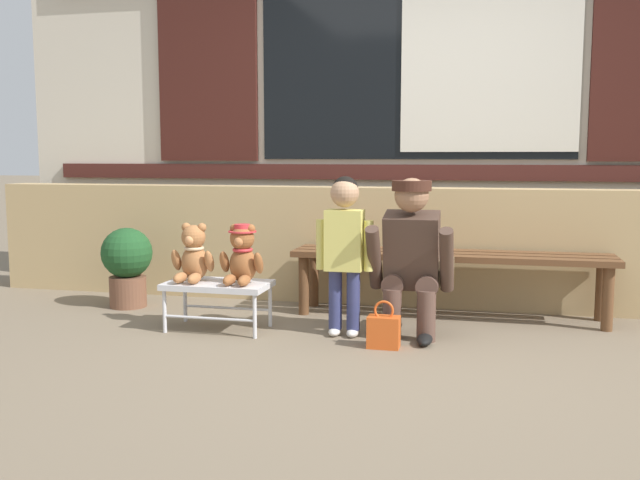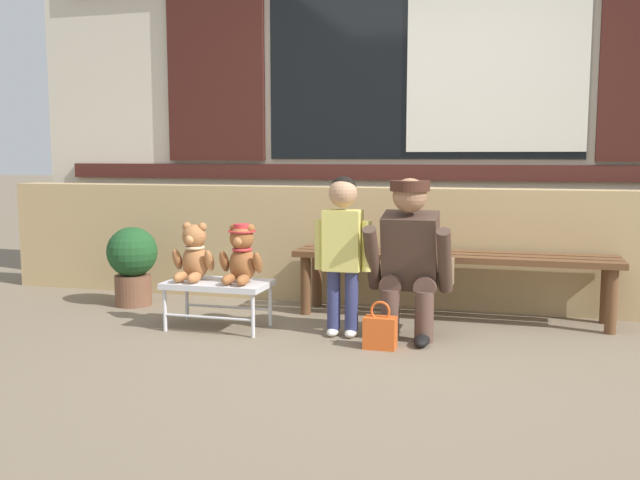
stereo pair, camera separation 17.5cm
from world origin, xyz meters
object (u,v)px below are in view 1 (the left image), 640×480
(potted_plant, at_px, (127,262))
(handbag_on_ground, at_px, (384,331))
(adult_crouching, at_px, (413,257))
(teddy_bear_plain, at_px, (193,255))
(teddy_bear_with_hat, at_px, (242,255))
(small_display_bench, at_px, (218,287))
(wooden_bench_long, at_px, (450,262))
(child_standing, at_px, (345,238))

(potted_plant, bearing_deg, handbag_on_ground, -18.40)
(adult_crouching, distance_m, handbag_on_ground, 0.49)
(teddy_bear_plain, relative_size, teddy_bear_with_hat, 1.00)
(small_display_bench, height_order, teddy_bear_with_hat, teddy_bear_with_hat)
(wooden_bench_long, relative_size, potted_plant, 3.68)
(wooden_bench_long, bearing_deg, teddy_bear_with_hat, -151.21)
(adult_crouching, bearing_deg, child_standing, -170.07)
(handbag_on_ground, bearing_deg, child_standing, 142.06)
(teddy_bear_with_hat, bearing_deg, handbag_on_ground, -11.05)
(child_standing, height_order, potted_plant, child_standing)
(wooden_bench_long, bearing_deg, child_standing, -132.70)
(teddy_bear_with_hat, height_order, potted_plant, teddy_bear_with_hat)
(wooden_bench_long, xyz_separation_m, teddy_bear_with_hat, (-1.22, -0.67, 0.10))
(teddy_bear_plain, xyz_separation_m, teddy_bear_with_hat, (0.32, 0.00, 0.01))
(teddy_bear_with_hat, bearing_deg, child_standing, 3.11)
(teddy_bear_plain, height_order, handbag_on_ground, teddy_bear_plain)
(handbag_on_ground, bearing_deg, teddy_bear_plain, 171.83)
(wooden_bench_long, relative_size, teddy_bear_plain, 5.78)
(wooden_bench_long, relative_size, child_standing, 2.19)
(teddy_bear_plain, bearing_deg, potted_plant, 146.80)
(teddy_bear_plain, relative_size, handbag_on_ground, 1.34)
(small_display_bench, height_order, child_standing, child_standing)
(child_standing, bearing_deg, teddy_bear_with_hat, -176.89)
(small_display_bench, xyz_separation_m, teddy_bear_plain, (-0.16, 0.00, 0.20))
(wooden_bench_long, bearing_deg, potted_plant, -174.91)
(wooden_bench_long, relative_size, adult_crouching, 2.21)
(teddy_bear_plain, height_order, potted_plant, teddy_bear_plain)
(wooden_bench_long, distance_m, adult_crouching, 0.61)
(child_standing, distance_m, handbag_on_ground, 0.60)
(wooden_bench_long, height_order, teddy_bear_with_hat, teddy_bear_with_hat)
(teddy_bear_plain, relative_size, adult_crouching, 0.38)
(child_standing, bearing_deg, potted_plant, 165.41)
(teddy_bear_with_hat, distance_m, adult_crouching, 1.04)
(teddy_bear_with_hat, height_order, handbag_on_ground, teddy_bear_with_hat)
(teddy_bear_with_hat, bearing_deg, teddy_bear_plain, -179.87)
(adult_crouching, relative_size, handbag_on_ground, 3.49)
(wooden_bench_long, bearing_deg, small_display_bench, -154.02)
(adult_crouching, bearing_deg, wooden_bench_long, 71.71)
(handbag_on_ground, distance_m, potted_plant, 2.06)
(teddy_bear_plain, distance_m, child_standing, 0.96)
(adult_crouching, xyz_separation_m, potted_plant, (-2.07, 0.36, -0.16))
(child_standing, relative_size, adult_crouching, 1.01)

